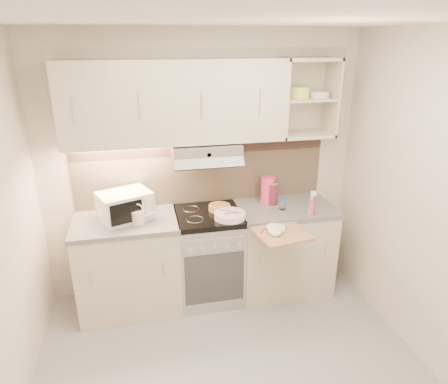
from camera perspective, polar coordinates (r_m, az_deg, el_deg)
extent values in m
plane|color=gray|center=(3.32, 1.66, -25.33)|extent=(3.00, 3.00, 0.00)
cube|color=beige|center=(3.84, -3.15, 3.57)|extent=(3.00, 0.04, 2.50)
cube|color=beige|center=(3.24, 28.62, -2.44)|extent=(0.04, 2.80, 2.50)
cube|color=white|center=(2.29, 2.37, 23.52)|extent=(3.00, 2.80, 0.04)
cube|color=tan|center=(3.84, -3.12, 3.10)|extent=(2.40, 0.02, 0.64)
cube|color=#36251D|center=(3.77, -3.15, 5.95)|extent=(2.40, 0.01, 0.08)
cube|color=beige|center=(3.50, -7.04, 12.66)|extent=(1.90, 0.34, 0.70)
cube|color=beige|center=(3.80, 11.75, 13.05)|extent=(0.50, 0.34, 0.70)
cylinder|color=#C8DE55|center=(3.76, 10.66, 13.82)|extent=(0.19, 0.19, 0.10)
cylinder|color=white|center=(3.85, 13.47, 13.43)|extent=(0.18, 0.18, 0.06)
cube|color=#B7B7BC|center=(3.58, -2.70, 6.14)|extent=(0.60, 0.40, 0.12)
cube|color=beige|center=(3.86, -13.38, -10.28)|extent=(0.90, 0.60, 0.86)
cube|color=slate|center=(3.65, -13.97, -4.22)|extent=(0.92, 0.62, 0.04)
cube|color=beige|center=(4.08, 8.35, -8.10)|extent=(0.90, 0.60, 0.86)
cube|color=slate|center=(3.88, 8.70, -2.28)|extent=(0.92, 0.62, 0.04)
cube|color=#B7B7BC|center=(3.90, -2.18, -9.39)|extent=(0.60, 0.58, 0.85)
cube|color=black|center=(3.70, -2.28, -3.36)|extent=(0.60, 0.60, 0.05)
cube|color=silver|center=(3.64, -13.96, -1.88)|extent=(0.52, 0.46, 0.25)
cube|color=black|center=(3.49, -14.00, -2.88)|extent=(0.27, 0.12, 0.19)
cylinder|color=silver|center=(3.53, -12.17, -3.52)|extent=(0.11, 0.11, 0.12)
cone|color=silver|center=(3.51, -10.84, -3.31)|extent=(0.16, 0.07, 0.09)
torus|color=silver|center=(3.50, -12.27, -2.37)|extent=(0.10, 0.04, 0.10)
cylinder|color=white|center=(3.58, 0.84, -3.63)|extent=(0.28, 0.28, 0.02)
cylinder|color=white|center=(3.57, 0.84, -3.36)|extent=(0.28, 0.28, 0.02)
cylinder|color=white|center=(3.56, 0.84, -3.10)|extent=(0.28, 0.28, 0.02)
cube|color=silver|center=(3.56, 0.84, -2.93)|extent=(0.17, 0.09, 0.01)
cylinder|color=olive|center=(3.73, -0.65, -2.24)|extent=(0.20, 0.20, 0.05)
cylinder|color=#F2326D|center=(3.88, 6.26, 0.27)|extent=(0.13, 0.13, 0.26)
cube|color=#F2326D|center=(3.88, 7.24, 0.75)|extent=(0.02, 0.04, 0.11)
cylinder|color=silver|center=(3.88, 6.88, -0.21)|extent=(0.12, 0.12, 0.21)
cylinder|color=#B7B7BC|center=(3.84, 6.95, 1.40)|extent=(0.12, 0.12, 0.02)
cylinder|color=silver|center=(3.78, 8.35, -1.99)|extent=(0.06, 0.06, 0.07)
cylinder|color=#2353B1|center=(3.76, 8.39, -1.35)|extent=(0.06, 0.06, 0.02)
cone|color=pink|center=(3.72, 12.35, -2.03)|extent=(0.09, 0.09, 0.15)
cube|color=tan|center=(3.40, 8.29, -5.93)|extent=(0.47, 0.44, 0.02)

